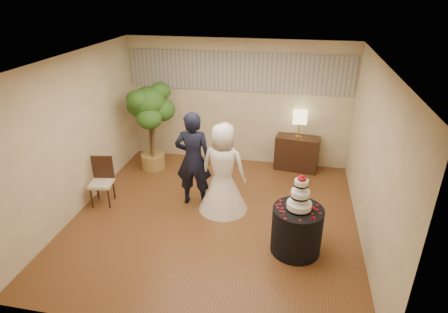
% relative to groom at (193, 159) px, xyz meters
% --- Properties ---
extents(floor, '(5.00, 5.00, 0.00)m').
position_rel_groom_xyz_m(floor, '(0.48, -0.46, -0.91)').
color(floor, brown).
rests_on(floor, ground).
extents(ceiling, '(5.00, 5.00, 0.00)m').
position_rel_groom_xyz_m(ceiling, '(0.48, -0.46, 1.89)').
color(ceiling, white).
rests_on(ceiling, wall_back).
extents(wall_back, '(5.00, 0.06, 2.80)m').
position_rel_groom_xyz_m(wall_back, '(0.48, 2.04, 0.49)').
color(wall_back, beige).
rests_on(wall_back, ground).
extents(wall_front, '(5.00, 0.06, 2.80)m').
position_rel_groom_xyz_m(wall_front, '(0.48, -2.96, 0.49)').
color(wall_front, beige).
rests_on(wall_front, ground).
extents(wall_left, '(0.06, 5.00, 2.80)m').
position_rel_groom_xyz_m(wall_left, '(-2.02, -0.46, 0.49)').
color(wall_left, beige).
rests_on(wall_left, ground).
extents(wall_right, '(0.06, 5.00, 2.80)m').
position_rel_groom_xyz_m(wall_right, '(2.98, -0.46, 0.49)').
color(wall_right, beige).
rests_on(wall_right, ground).
extents(mural_border, '(4.90, 0.02, 0.85)m').
position_rel_groom_xyz_m(mural_border, '(0.48, 2.02, 1.19)').
color(mural_border, '#9C9A92').
rests_on(mural_border, wall_back).
extents(groom, '(0.70, 0.49, 1.83)m').
position_rel_groom_xyz_m(groom, '(0.00, 0.00, 0.00)').
color(groom, black).
rests_on(groom, floor).
extents(bride, '(1.00, 1.00, 1.69)m').
position_rel_groom_xyz_m(bride, '(0.58, -0.11, -0.07)').
color(bride, white).
rests_on(bride, floor).
extents(cake_table, '(0.87, 0.87, 0.76)m').
position_rel_groom_xyz_m(cake_table, '(1.93, -1.07, -0.53)').
color(cake_table, black).
rests_on(cake_table, floor).
extents(wedding_cake, '(0.38, 0.38, 0.58)m').
position_rel_groom_xyz_m(wedding_cake, '(1.93, -1.07, 0.14)').
color(wedding_cake, white).
rests_on(wedding_cake, cake_table).
extents(console, '(0.99, 0.54, 0.78)m').
position_rel_groom_xyz_m(console, '(1.87, 1.81, -0.52)').
color(console, black).
rests_on(console, floor).
extents(table_lamp, '(0.30, 0.30, 0.58)m').
position_rel_groom_xyz_m(table_lamp, '(1.87, 1.81, 0.16)').
color(table_lamp, beige).
rests_on(table_lamp, console).
extents(ficus_tree, '(1.33, 1.33, 1.98)m').
position_rel_groom_xyz_m(ficus_tree, '(-1.31, 1.24, 0.07)').
color(ficus_tree, '#2C591C').
rests_on(ficus_tree, floor).
extents(side_chair, '(0.49, 0.50, 0.91)m').
position_rel_groom_xyz_m(side_chair, '(-1.70, -0.38, -0.46)').
color(side_chair, black).
rests_on(side_chair, floor).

